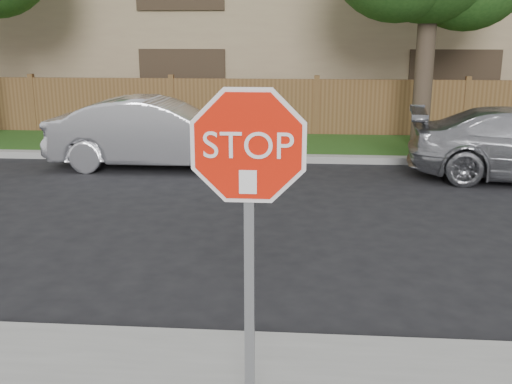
{
  "coord_description": "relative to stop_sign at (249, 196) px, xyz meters",
  "views": [
    {
      "loc": [
        -0.33,
        -5.08,
        2.82
      ],
      "look_at": [
        -0.67,
        -0.9,
        1.7
      ],
      "focal_mm": 42.0,
      "sensor_mm": 36.0,
      "label": 1
    }
  ],
  "objects": [
    {
      "name": "sedan_left",
      "position": [
        -2.77,
        8.84,
        -1.08
      ],
      "size": [
        4.55,
        1.62,
        1.49
      ],
      "primitive_type": "imported",
      "rotation": [
        0.0,
        0.0,
        1.58
      ],
      "color": "silver",
      "rests_on": "ground"
    },
    {
      "name": "stop_sign",
      "position": [
        0.0,
        0.0,
        0.0
      ],
      "size": [
        1.01,
        0.13,
        2.55
      ],
      "color": "gray",
      "rests_on": "sidewalk_near"
    },
    {
      "name": "far_curb",
      "position": [
        0.67,
        9.63,
        -1.75
      ],
      "size": [
        70.0,
        0.3,
        0.15
      ],
      "primitive_type": "cube",
      "color": "gray",
      "rests_on": "ground"
    },
    {
      "name": "apartment_building",
      "position": [
        0.67,
        18.48,
        1.7
      ],
      "size": [
        35.2,
        9.2,
        7.2
      ],
      "color": "#947C5C",
      "rests_on": "ground"
    },
    {
      "name": "grass_strip",
      "position": [
        0.67,
        11.28,
        -1.77
      ],
      "size": [
        70.0,
        3.0,
        0.12
      ],
      "primitive_type": "cube",
      "color": "#1E4714",
      "rests_on": "ground"
    },
    {
      "name": "fence",
      "position": [
        0.67,
        12.88,
        -1.03
      ],
      "size": [
        70.0,
        0.12,
        1.6
      ],
      "primitive_type": "cube",
      "color": "brown",
      "rests_on": "ground"
    },
    {
      "name": "ground",
      "position": [
        0.67,
        1.48,
        -1.83
      ],
      "size": [
        90.0,
        90.0,
        0.0
      ],
      "primitive_type": "plane",
      "color": "black",
      "rests_on": "ground"
    }
  ]
}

